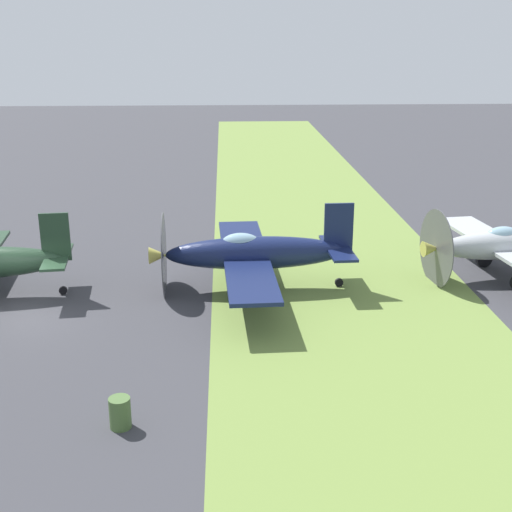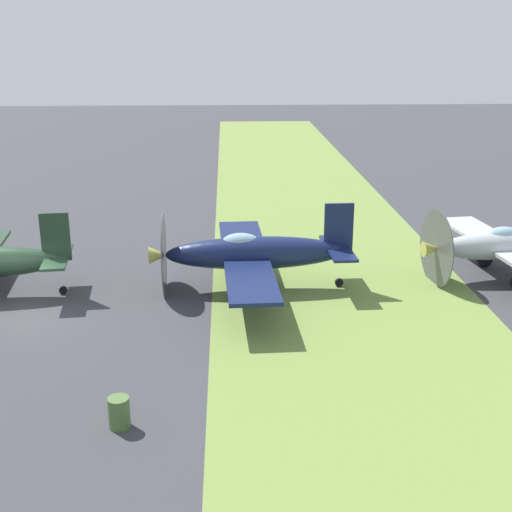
# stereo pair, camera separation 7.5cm
# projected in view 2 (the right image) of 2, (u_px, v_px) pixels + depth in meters

# --- Properties ---
(ground_plane) EXTENTS (160.00, 160.00, 0.00)m
(ground_plane) POSITION_uv_depth(u_px,v_px,m) (21.00, 316.00, 26.18)
(ground_plane) COLOR #38383D
(grass_verge) EXTENTS (120.00, 11.00, 0.01)m
(grass_verge) POSITION_uv_depth(u_px,v_px,m) (351.00, 310.00, 26.72)
(grass_verge) COLOR olive
(grass_verge) RESTS_ON ground
(airplane_wingman) EXTENTS (10.77, 8.54, 3.85)m
(airplane_wingman) POSITION_uv_depth(u_px,v_px,m) (252.00, 253.00, 28.43)
(airplane_wingman) COLOR #141E47
(airplane_wingman) RESTS_ON ground
(airplane_trail) EXTENTS (10.39, 8.24, 3.68)m
(airplane_trail) POSITION_uv_depth(u_px,v_px,m) (512.00, 245.00, 29.78)
(airplane_trail) COLOR #B2B7BC
(airplane_trail) RESTS_ON ground
(fuel_drum) EXTENTS (0.60, 0.60, 0.90)m
(fuel_drum) POSITION_uv_depth(u_px,v_px,m) (119.00, 413.00, 18.67)
(fuel_drum) COLOR #476633
(fuel_drum) RESTS_ON ground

